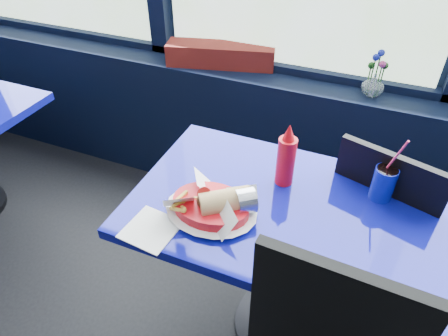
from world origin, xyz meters
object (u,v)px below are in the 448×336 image
at_px(near_table, 296,245).
at_px(flower_vase, 374,82).
at_px(planter_box, 221,55).
at_px(food_basket, 213,205).
at_px(soda_cup, 384,183).
at_px(ketchup_bottle, 286,158).
at_px(chair_near_back, 366,213).

height_order(near_table, flower_vase, flower_vase).
bearing_deg(planter_box, food_basket, -82.72).
bearing_deg(soda_cup, food_basket, -149.36).
distance_m(planter_box, food_basket, 1.10).
relative_size(near_table, food_basket, 3.73).
distance_m(food_basket, ketchup_bottle, 0.32).
bearing_deg(chair_near_back, soda_cup, 113.54).
bearing_deg(planter_box, flower_vase, -17.00).
bearing_deg(chair_near_back, ketchup_bottle, 48.30).
xyz_separation_m(chair_near_back, soda_cup, (0.02, -0.15, 0.29)).
height_order(chair_near_back, flower_vase, flower_vase).
relative_size(chair_near_back, ketchup_bottle, 3.61).
bearing_deg(ketchup_bottle, soda_cup, 8.57).
bearing_deg(chair_near_back, planter_box, -14.97).
bearing_deg(food_basket, chair_near_back, 29.96).
distance_m(near_table, planter_box, 1.16).
relative_size(food_basket, ketchup_bottle, 1.27).
relative_size(planter_box, ketchup_bottle, 2.30).
xyz_separation_m(flower_vase, food_basket, (-0.40, -0.99, -0.08)).
distance_m(flower_vase, soda_cup, 0.69).
bearing_deg(flower_vase, planter_box, 177.38).
distance_m(ketchup_bottle, soda_cup, 0.35).
distance_m(chair_near_back, ketchup_bottle, 0.51).
distance_m(flower_vase, food_basket, 1.07).
distance_m(near_table, ketchup_bottle, 0.34).
bearing_deg(flower_vase, near_table, -98.07).
height_order(chair_near_back, food_basket, chair_near_back).
xyz_separation_m(planter_box, ketchup_bottle, (0.58, -0.77, 0.00)).
bearing_deg(ketchup_bottle, planter_box, 127.27).
xyz_separation_m(near_table, planter_box, (-0.68, 0.89, 0.29)).
height_order(ketchup_bottle, soda_cup, soda_cup).
bearing_deg(food_basket, planter_box, 99.54).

